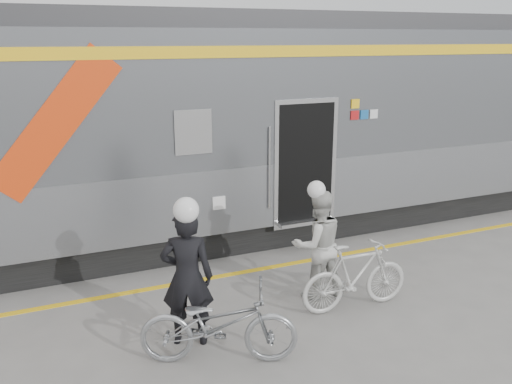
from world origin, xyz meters
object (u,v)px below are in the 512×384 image
man (187,277)px  bicycle_right (355,276)px  woman (317,244)px  bicycle_left (219,324)px

man → bicycle_right: 2.41m
woman → bicycle_right: 0.70m
man → woman: 2.13m
man → bicycle_right: size_ratio=1.08×
man → woman: bearing=-144.8°
man → bicycle_left: man is taller
woman → bicycle_right: (0.30, -0.55, -0.32)m
bicycle_left → woman: size_ratio=1.14×
bicycle_right → bicycle_left: bearing=105.1°
woman → man: bearing=15.7°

